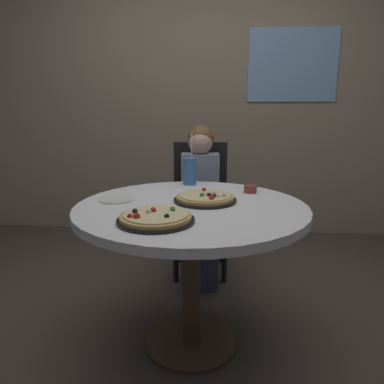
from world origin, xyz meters
TOP-DOWN VIEW (x-y plane):
  - ground_plane at (0.00, 0.00)m, footprint 8.00×8.00m
  - wall_with_window at (0.00, 1.84)m, footprint 5.20×0.14m
  - dining_table at (0.00, 0.00)m, footprint 1.11×1.11m
  - chair_wooden at (-0.00, 0.94)m, footprint 0.42×0.42m
  - diner_child at (0.00, 0.76)m, footprint 0.27×0.42m
  - pizza_veggie at (0.06, 0.07)m, footprint 0.31×0.31m
  - pizza_cheese at (-0.12, -0.27)m, footprint 0.32×0.32m
  - soda_cup at (-0.04, 0.46)m, footprint 0.08×0.08m
  - sauce_bowl at (0.30, 0.27)m, footprint 0.07×0.07m
  - plate_small at (-0.38, 0.06)m, footprint 0.18×0.18m

SIDE VIEW (x-z plane):
  - ground_plane at x=0.00m, z-range 0.00..0.00m
  - diner_child at x=0.00m, z-range -0.06..1.02m
  - chair_wooden at x=0.00m, z-range 0.06..1.01m
  - dining_table at x=0.00m, z-range 0.26..1.01m
  - plate_small at x=-0.38m, z-range 0.75..0.76m
  - pizza_cheese at x=-0.12m, z-range 0.74..0.79m
  - pizza_veggie at x=0.06m, z-range 0.74..0.79m
  - sauce_bowl at x=0.30m, z-range 0.75..0.79m
  - soda_cup at x=-0.04m, z-range 0.68..0.98m
  - wall_with_window at x=0.00m, z-range 0.00..2.90m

